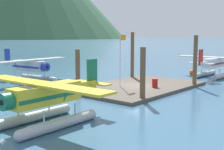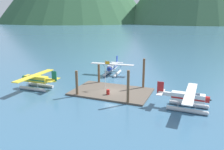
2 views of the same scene
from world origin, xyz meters
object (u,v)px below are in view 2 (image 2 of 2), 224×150
(flagpole, at_px, (106,71))
(seaplane_white_stbd_aft, at_px, (188,99))
(mooring_buoy, at_px, (193,100))
(seaplane_yellow_port_aft, at_px, (36,81))
(seaplane_silver_bow_left, at_px, (112,68))
(fuel_drum, at_px, (108,92))

(flagpole, xyz_separation_m, seaplane_white_stbd_aft, (15.05, -3.91, -2.15))
(mooring_buoy, height_order, seaplane_white_stbd_aft, seaplane_white_stbd_aft)
(seaplane_yellow_port_aft, height_order, seaplane_silver_bow_left, same)
(flagpole, bearing_deg, seaplane_white_stbd_aft, -14.56)
(flagpole, distance_m, mooring_buoy, 16.04)
(mooring_buoy, xyz_separation_m, seaplane_white_stbd_aft, (-0.62, -3.50, 1.25))
(flagpole, height_order, seaplane_yellow_port_aft, flagpole)
(mooring_buoy, height_order, seaplane_yellow_port_aft, seaplane_yellow_port_aft)
(fuel_drum, height_order, seaplane_yellow_port_aft, seaplane_yellow_port_aft)
(seaplane_white_stbd_aft, distance_m, seaplane_yellow_port_aft, 27.84)
(seaplane_white_stbd_aft, xyz_separation_m, seaplane_yellow_port_aft, (-27.83, -0.40, 0.00))
(seaplane_white_stbd_aft, height_order, seaplane_silver_bow_left, same)
(seaplane_yellow_port_aft, bearing_deg, seaplane_white_stbd_aft, 0.81)
(seaplane_yellow_port_aft, bearing_deg, fuel_drum, 4.98)
(mooring_buoy, distance_m, seaplane_white_stbd_aft, 3.77)
(flagpole, relative_size, seaplane_silver_bow_left, 0.52)
(flagpole, bearing_deg, fuel_drum, -60.79)
(seaplane_white_stbd_aft, bearing_deg, seaplane_yellow_port_aft, -179.19)
(mooring_buoy, bearing_deg, fuel_drum, -169.31)
(seaplane_white_stbd_aft, bearing_deg, mooring_buoy, 79.90)
(seaplane_yellow_port_aft, bearing_deg, flagpole, 18.60)
(seaplane_white_stbd_aft, relative_size, seaplane_silver_bow_left, 0.99)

